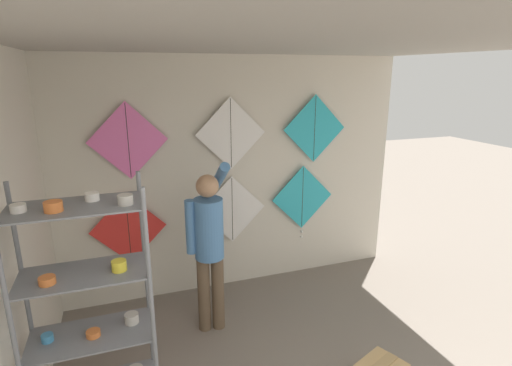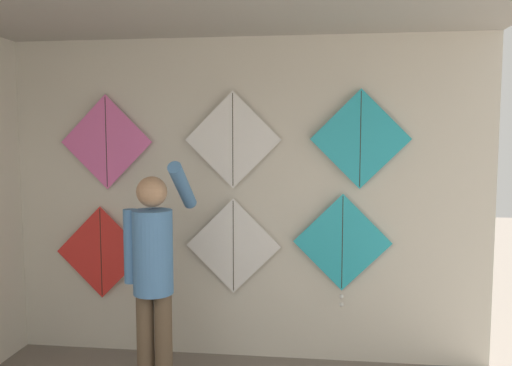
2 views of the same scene
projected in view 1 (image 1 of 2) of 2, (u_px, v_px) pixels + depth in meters
back_panel at (222, 177)px, 4.75m from camera, size 4.56×0.06×2.80m
ceiling_slab at (283, 40)px, 2.74m from camera, size 4.56×4.32×0.04m
shelf_rack at (89, 309)px, 2.63m from camera, size 0.81×0.43×1.96m
shopkeeper at (209, 239)px, 3.96m from camera, size 0.45×0.60×1.78m
kite_0 at (129, 229)px, 4.44m from camera, size 0.83×0.01×0.83m
kite_1 at (232, 209)px, 4.81m from camera, size 0.83×0.01×0.83m
kite_2 at (302, 199)px, 5.09m from camera, size 0.83×0.04×0.97m
kite_3 at (128, 141)px, 4.20m from camera, size 0.83×0.01×0.83m
kite_4 at (231, 134)px, 4.56m from camera, size 0.83×0.01×0.83m
kite_5 at (315, 129)px, 4.90m from camera, size 0.83×0.01×0.83m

